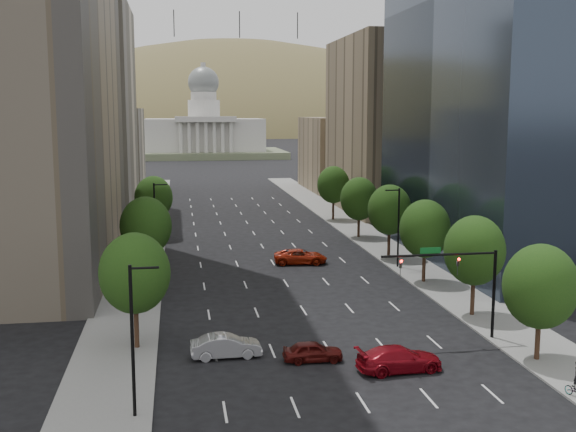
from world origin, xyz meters
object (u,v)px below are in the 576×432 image
car_red_near (399,359)px  car_red_far (300,257)px  traffic_signal (464,275)px  capitol (204,134)px  car_maroon (313,351)px  car_silver (226,346)px

car_red_near → car_red_far: 34.13m
traffic_signal → car_red_far: 30.06m
capitol → car_red_near: bearing=-89.0°
car_red_near → car_maroon: 6.09m
car_red_near → capitol: bearing=-3.7°
car_red_far → traffic_signal: bearing=-159.8°
car_red_near → traffic_signal: bearing=-56.3°
capitol → car_silver: (-7.60, -220.51, -7.74)m
capitol → car_red_far: size_ratio=9.82×
capitol → car_red_far: bearing=-89.1°
capitol → car_silver: capitol is taller
car_silver → car_red_far: size_ratio=0.83×
traffic_signal → car_silver: (-18.13, -0.80, -4.34)m
car_maroon → car_red_far: 31.72m
traffic_signal → car_maroon: 13.20m
traffic_signal → car_red_near: (-6.73, -5.32, -4.32)m
capitol → car_red_near: size_ratio=10.17×
car_maroon → car_red_far: (4.71, 31.37, 0.13)m
car_red_near → car_maroon: bearing=58.4°
capitol → car_red_far: capitol is taller
car_red_near → car_red_far: size_ratio=0.97×
car_red_near → car_maroon: car_red_near is taller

